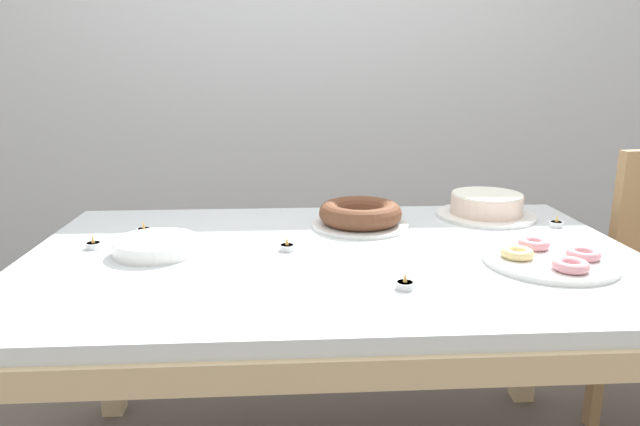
{
  "coord_description": "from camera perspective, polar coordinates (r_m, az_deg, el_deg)",
  "views": [
    {
      "loc": [
        -0.12,
        -1.39,
        1.18
      ],
      "look_at": [
        -0.02,
        0.17,
        0.78
      ],
      "focal_mm": 32.0,
      "sensor_mm": 36.0,
      "label": 1
    }
  ],
  "objects": [
    {
      "name": "cake_chocolate_round",
      "position": [
        1.88,
        16.29,
        0.63
      ],
      "size": [
        0.31,
        0.31,
        0.08
      ],
      "color": "white",
      "rests_on": "dining_table"
    },
    {
      "name": "tealight_centre",
      "position": [
        1.7,
        -17.21,
        -1.67
      ],
      "size": [
        0.04,
        0.04,
        0.04
      ],
      "color": "silver",
      "rests_on": "dining_table"
    },
    {
      "name": "wall_back",
      "position": [
        2.98,
        -1.25,
        16.53
      ],
      "size": [
        8.0,
        0.1,
        2.6
      ],
      "primitive_type": "cube",
      "color": "silver",
      "rests_on": "ground"
    },
    {
      "name": "cake_golden_bundt",
      "position": [
        1.7,
        4.04,
        -0.23
      ],
      "size": [
        0.29,
        0.29,
        0.07
      ],
      "color": "white",
      "rests_on": "dining_table"
    },
    {
      "name": "pastry_platter",
      "position": [
        1.48,
        22.02,
        -4.29
      ],
      "size": [
        0.31,
        0.31,
        0.04
      ],
      "color": "white",
      "rests_on": "dining_table"
    },
    {
      "name": "tealight_near_front",
      "position": [
        1.83,
        22.56,
        -0.99
      ],
      "size": [
        0.04,
        0.04,
        0.04
      ],
      "color": "silver",
      "rests_on": "dining_table"
    },
    {
      "name": "tealight_right_edge",
      "position": [
        1.61,
        -21.72,
        -2.97
      ],
      "size": [
        0.04,
        0.04,
        0.04
      ],
      "color": "silver",
      "rests_on": "dining_table"
    },
    {
      "name": "tealight_near_cakes",
      "position": [
        1.48,
        -3.32,
        -3.4
      ],
      "size": [
        0.04,
        0.04,
        0.04
      ],
      "color": "silver",
      "rests_on": "dining_table"
    },
    {
      "name": "dining_table",
      "position": [
        1.5,
        1.31,
        -6.95
      ],
      "size": [
        1.6,
        1.0,
        0.72
      ],
      "color": "silver",
      "rests_on": "ground"
    },
    {
      "name": "plate_stack",
      "position": [
        1.51,
        -16.12,
        -3.19
      ],
      "size": [
        0.21,
        0.21,
        0.04
      ],
      "color": "white",
      "rests_on": "dining_table"
    },
    {
      "name": "tealight_left_edge",
      "position": [
        1.24,
        8.49,
        -7.08
      ],
      "size": [
        0.04,
        0.04,
        0.04
      ],
      "color": "silver",
      "rests_on": "dining_table"
    }
  ]
}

